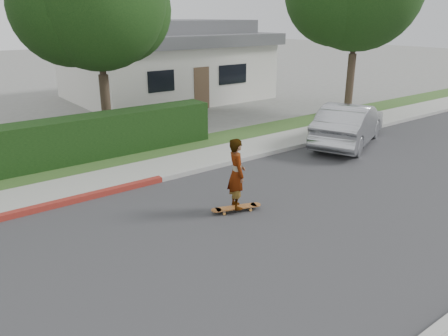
% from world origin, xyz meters
% --- Properties ---
extents(ground, '(120.00, 120.00, 0.00)m').
position_xyz_m(ground, '(0.00, 0.00, 0.00)').
color(ground, slate).
rests_on(ground, ground).
extents(road, '(60.00, 8.00, 0.01)m').
position_xyz_m(road, '(0.00, 0.00, 0.01)').
color(road, '#2D2D30').
rests_on(road, ground).
extents(curb_far, '(60.00, 0.20, 0.15)m').
position_xyz_m(curb_far, '(0.00, 4.10, 0.07)').
color(curb_far, '#9E9E99').
rests_on(curb_far, ground).
extents(sidewalk_far, '(60.00, 1.60, 0.12)m').
position_xyz_m(sidewalk_far, '(0.00, 5.00, 0.06)').
color(sidewalk_far, gray).
rests_on(sidewalk_far, ground).
extents(planting_strip, '(60.00, 1.60, 0.10)m').
position_xyz_m(planting_strip, '(0.00, 6.60, 0.05)').
color(planting_strip, '#2D4C1E').
rests_on(planting_strip, ground).
extents(tree_center, '(5.66, 4.84, 7.44)m').
position_xyz_m(tree_center, '(1.49, 9.19, 4.90)').
color(tree_center, '#33261C').
rests_on(tree_center, ground).
extents(house, '(10.60, 8.60, 4.30)m').
position_xyz_m(house, '(8.00, 16.00, 2.10)').
color(house, beige).
rests_on(house, ground).
extents(skateboard, '(1.28, 0.64, 0.12)m').
position_xyz_m(skateboard, '(1.47, 1.17, 0.11)').
color(skateboard, '#D68A3A').
rests_on(skateboard, ground).
extents(skateboarder, '(0.62, 0.74, 1.74)m').
position_xyz_m(skateboarder, '(1.47, 1.17, 1.00)').
color(skateboarder, white).
rests_on(skateboarder, skateboard).
extents(car_silver, '(4.92, 3.37, 1.53)m').
position_xyz_m(car_silver, '(8.48, 3.34, 0.77)').
color(car_silver, '#A7A8AE').
rests_on(car_silver, ground).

